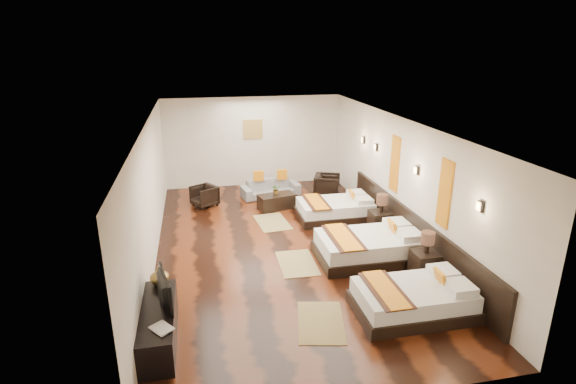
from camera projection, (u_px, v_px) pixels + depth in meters
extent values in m
cube|color=black|center=(282.00, 246.00, 10.16)|extent=(5.50, 9.50, 0.01)
cube|color=white|center=(282.00, 123.00, 9.27)|extent=(5.50, 9.50, 0.01)
cube|color=silver|center=(253.00, 142.00, 14.12)|extent=(5.50, 0.01, 2.80)
cube|color=silver|center=(150.00, 196.00, 9.18)|extent=(0.01, 9.50, 2.80)
cube|color=silver|center=(400.00, 180.00, 10.25)|extent=(0.01, 9.50, 2.80)
cube|color=black|center=(411.00, 232.00, 9.80)|extent=(0.08, 6.60, 0.90)
cube|color=black|center=(412.00, 307.00, 7.66)|extent=(1.97, 1.22, 0.21)
cube|color=white|center=(413.00, 294.00, 7.58)|extent=(1.87, 1.12, 0.28)
cube|color=orange|center=(440.00, 278.00, 7.59)|extent=(0.15, 0.30, 0.30)
cube|color=#38190F|center=(386.00, 290.00, 7.43)|extent=(0.52, 1.24, 0.02)
cube|color=orange|center=(386.00, 289.00, 7.43)|extent=(0.36, 1.24, 0.02)
cube|color=black|center=(368.00, 254.00, 9.54)|extent=(2.18, 1.35, 0.23)
cube|color=white|center=(369.00, 242.00, 9.45)|extent=(2.08, 1.25, 0.31)
cube|color=orange|center=(393.00, 228.00, 9.47)|extent=(0.16, 0.33, 0.34)
cube|color=#38190F|center=(343.00, 237.00, 9.29)|extent=(0.57, 1.37, 0.02)
cube|color=orange|center=(343.00, 237.00, 9.29)|extent=(0.39, 1.37, 0.02)
cube|color=black|center=(335.00, 215.00, 11.74)|extent=(1.94, 1.20, 0.20)
cube|color=white|center=(335.00, 206.00, 11.66)|extent=(1.84, 1.11, 0.28)
cube|color=orange|center=(352.00, 196.00, 11.67)|extent=(0.14, 0.29, 0.30)
cube|color=#38190F|center=(316.00, 202.00, 11.51)|extent=(0.51, 1.22, 0.02)
cube|color=orange|center=(316.00, 201.00, 11.51)|extent=(0.35, 1.22, 0.02)
cube|color=black|center=(425.00, 265.00, 8.73)|extent=(0.49, 0.49, 0.54)
cylinder|color=black|center=(427.00, 247.00, 8.61)|extent=(0.09, 0.09, 0.22)
cylinder|color=#3F2619|center=(428.00, 238.00, 8.54)|extent=(0.26, 0.26, 0.24)
cube|color=black|center=(380.00, 223.00, 10.76)|extent=(0.50, 0.50, 0.56)
cylinder|color=black|center=(382.00, 207.00, 10.63)|extent=(0.09, 0.09, 0.22)
cylinder|color=#3F2619|center=(382.00, 199.00, 10.57)|extent=(0.27, 0.27, 0.24)
cube|color=olive|center=(321.00, 322.00, 7.41)|extent=(0.99, 1.33, 0.01)
cube|color=olive|center=(297.00, 263.00, 9.37)|extent=(0.77, 1.21, 0.01)
cube|color=olive|center=(272.00, 222.00, 11.49)|extent=(0.87, 1.27, 0.01)
cube|color=black|center=(159.00, 325.00, 6.88)|extent=(0.50, 1.80, 0.55)
imported|color=black|center=(160.00, 290.00, 6.85)|extent=(0.30, 0.89, 0.51)
imported|color=black|center=(154.00, 332.00, 6.23)|extent=(0.38, 0.40, 0.03)
imported|color=brown|center=(159.00, 275.00, 7.45)|extent=(0.35, 0.35, 0.33)
imported|color=gray|center=(270.00, 188.00, 13.37)|extent=(1.82, 0.99, 0.50)
imported|color=black|center=(204.00, 196.00, 12.56)|extent=(0.87, 0.86, 0.58)
imported|color=black|center=(327.00, 186.00, 13.32)|extent=(0.95, 0.93, 0.67)
cube|color=black|center=(277.00, 201.00, 12.41)|extent=(1.09, 0.72, 0.40)
imported|color=#295B1E|center=(276.00, 189.00, 12.35)|extent=(0.28, 0.25, 0.28)
cube|color=#D86014|center=(445.00, 194.00, 8.38)|extent=(0.04, 0.40, 1.30)
cube|color=#D86014|center=(395.00, 164.00, 10.43)|extent=(0.04, 0.40, 1.30)
cube|color=black|center=(480.00, 206.00, 7.31)|extent=(0.06, 0.12, 0.18)
cube|color=#FFD18C|center=(479.00, 206.00, 7.31)|extent=(0.02, 0.10, 0.14)
cube|color=black|center=(417.00, 170.00, 9.35)|extent=(0.06, 0.12, 0.18)
cube|color=#FFD18C|center=(416.00, 170.00, 9.35)|extent=(0.02, 0.10, 0.14)
cube|color=black|center=(376.00, 147.00, 11.39)|extent=(0.06, 0.12, 0.18)
cube|color=#FFD18C|center=(375.00, 147.00, 11.39)|extent=(0.02, 0.10, 0.14)
cube|color=black|center=(363.00, 140.00, 12.23)|extent=(0.06, 0.12, 0.18)
cube|color=#FFD18C|center=(362.00, 140.00, 12.22)|extent=(0.02, 0.10, 0.14)
cube|color=#AD873F|center=(253.00, 129.00, 13.98)|extent=(0.60, 0.04, 0.60)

